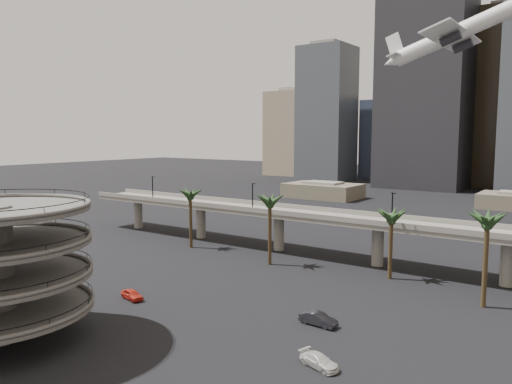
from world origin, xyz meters
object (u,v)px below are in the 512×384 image
Objects in this scene: airborne_jet at (456,34)px; car_b at (318,319)px; overpass at (325,221)px; car_a at (132,295)px; car_c at (319,361)px.

car_b is (-2.78, -51.27, -43.63)m from airborne_jet.
overpass reaches higher than car_b.
car_a is 33.40m from car_c.
car_b is (15.99, -32.68, -6.50)m from overpass.
overpass is at bearing 28.99° from car_b.
car_a is at bearing 107.26° from car_b.
car_c is (5.68, -10.36, -0.14)m from car_b.
car_c is (2.90, -61.63, -43.77)m from airborne_jet.
airborne_jet is at bearing 19.22° from car_c.
car_b is at bearing 45.26° from car_c.
airborne_jet reaches higher than car_a.
car_b is at bearing -93.53° from airborne_jet.
car_c is at bearing -148.35° from car_b.
car_a is (-11.56, -39.73, -6.60)m from overpass.
car_b is at bearing -64.05° from car_a.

